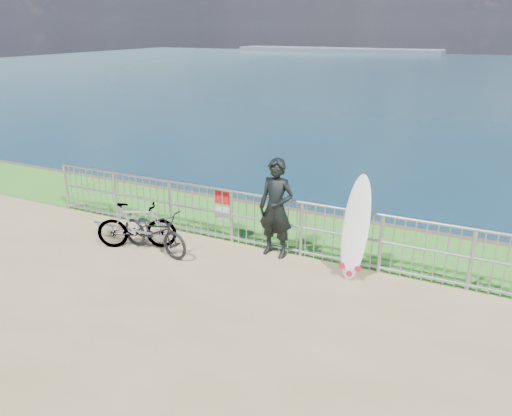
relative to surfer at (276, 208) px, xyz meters
The scene contains 8 objects.
grass_strip 1.66m from the surfer, 113.40° to the left, with size 120.00×120.00×0.00m, color #28721F.
seascape 152.69m from the surfer, 106.87° to the left, with size 260.00×260.00×5.00m.
railing 0.67m from the surfer, 164.17° to the left, with size 10.06×0.10×1.13m.
surfer is the anchor object (origin of this frame).
surfboard 1.60m from the surfer, ahead, with size 0.55×0.51×1.86m.
bicycle_near 2.41m from the surfer, 157.04° to the right, with size 0.58×1.68×0.88m, color black.
bicycle_far 2.80m from the surfer, 160.88° to the right, with size 0.44×1.57×0.94m, color black.
bike_rack 2.98m from the surfer, 161.51° to the right, with size 1.88×0.05×0.39m.
Camera 1 is at (4.06, -6.60, 4.21)m, focal length 35.00 mm.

